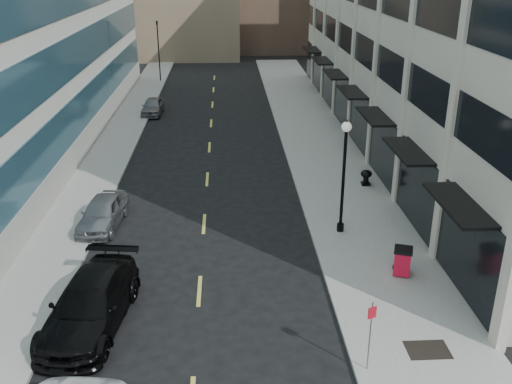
{
  "coord_description": "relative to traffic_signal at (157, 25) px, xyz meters",
  "views": [
    {
      "loc": [
        1.18,
        -11.07,
        12.05
      ],
      "look_at": [
        2.37,
        10.98,
        2.88
      ],
      "focal_mm": 40.0,
      "sensor_mm": 36.0,
      "label": 1
    }
  ],
  "objects": [
    {
      "name": "traffic_signal",
      "position": [
        0.0,
        0.0,
        0.0
      ],
      "size": [
        0.66,
        0.66,
        6.98
      ],
      "color": "black",
      "rests_on": "ground"
    },
    {
      "name": "building_right",
      "position": [
        22.44,
        -21.01,
        3.28
      ],
      "size": [
        15.3,
        46.5,
        18.25
      ],
      "color": "beige",
      "rests_on": "ground"
    },
    {
      "name": "grate_far",
      "position": [
        13.1,
        -44.2,
        -5.56
      ],
      "size": [
        1.4,
        1.0,
        0.01
      ],
      "primitive_type": "cube",
      "color": "black",
      "rests_on": "sidewalk_right"
    },
    {
      "name": "sidewalk_right",
      "position": [
        13.0,
        -28.0,
        -5.64
      ],
      "size": [
        5.0,
        80.0,
        0.15
      ],
      "primitive_type": "cube",
      "color": "gray",
      "rests_on": "ground"
    },
    {
      "name": "car_silver_sedan",
      "position": [
        0.7,
        -34.0,
        -4.99
      ],
      "size": [
        2.16,
        4.42,
        1.45
      ],
      "primitive_type": "imported",
      "rotation": [
        0.0,
        0.0,
        -0.11
      ],
      "color": "gray",
      "rests_on": "ground"
    },
    {
      "name": "sidewalk_left",
      "position": [
        -1.0,
        -28.0,
        -5.64
      ],
      "size": [
        3.0,
        80.0,
        0.15
      ],
      "primitive_type": "cube",
      "color": "gray",
      "rests_on": "ground"
    },
    {
      "name": "car_black_pickup",
      "position": [
        1.83,
        -42.0,
        -4.86
      ],
      "size": [
        3.11,
        6.13,
        1.71
      ],
      "primitive_type": "imported",
      "rotation": [
        0.0,
        0.0,
        -0.13
      ],
      "color": "black",
      "rests_on": "ground"
    },
    {
      "name": "car_grey_sedan",
      "position": [
        0.7,
        -13.0,
        -5.05
      ],
      "size": [
        1.73,
        3.98,
        1.34
      ],
      "primitive_type": "imported",
      "rotation": [
        0.0,
        0.0,
        -0.04
      ],
      "color": "slate",
      "rests_on": "ground"
    },
    {
      "name": "trash_bin",
      "position": [
        13.61,
        -39.42,
        -4.94
      ],
      "size": [
        0.91,
        0.91,
        1.16
      ],
      "rotation": [
        0.0,
        0.0,
        -0.33
      ],
      "color": "red",
      "rests_on": "sidewalk_right"
    },
    {
      "name": "lamppost",
      "position": [
        11.9,
        -35.4,
        -2.41
      ],
      "size": [
        0.45,
        0.45,
        5.38
      ],
      "color": "black",
      "rests_on": "sidewalk_right"
    },
    {
      "name": "urn_planter",
      "position": [
        14.43,
        -29.72,
        -5.04
      ],
      "size": [
        0.63,
        0.63,
        0.87
      ],
      "rotation": [
        0.0,
        0.0,
        -0.03
      ],
      "color": "black",
      "rests_on": "sidewalk_right"
    },
    {
      "name": "sign_post",
      "position": [
        10.9,
        -45.01,
        -4.0
      ],
      "size": [
        0.28,
        0.13,
        2.44
      ],
      "rotation": [
        0.0,
        0.0,
        0.36
      ],
      "color": "slate",
      "rests_on": "sidewalk_right"
    },
    {
      "name": "road_centerline",
      "position": [
        5.5,
        -31.0,
        -5.71
      ],
      "size": [
        0.15,
        68.2,
        0.01
      ],
      "color": "#D8CC4C",
      "rests_on": "ground"
    }
  ]
}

